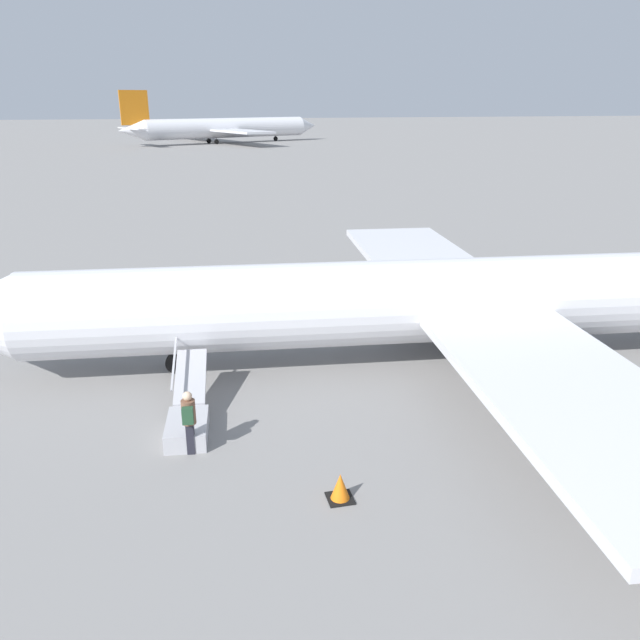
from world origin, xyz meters
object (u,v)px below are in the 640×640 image
Objects in this scene: airplane_main at (464,298)px; airplane_far_left at (224,128)px; passenger at (189,418)px; boarding_stairs at (188,417)px.

airplane_far_left is at bearing -84.91° from airplane_main.
airplane_main is 19.64× the size of passenger.
passenger is at bearing 29.85° from airplane_main.
airplane_main is at bearing -113.30° from airplane_far_left.
airplane_far_left reaches higher than passenger.
passenger is at bearing -117.72° from airplane_far_left.
boarding_stairs is at bearing -117.79° from airplane_far_left.
airplane_far_left is 10.65× the size of boarding_stairs.
passenger is (-0.03, 1.25, 0.62)m from boarding_stairs.
airplane_main is 10.20m from boarding_stairs.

